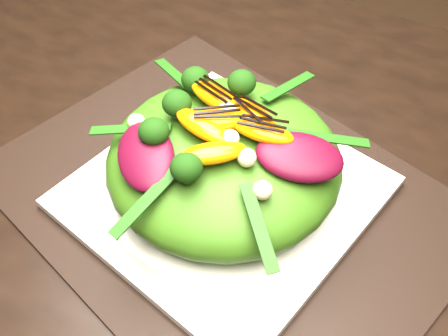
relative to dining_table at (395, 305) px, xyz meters
The scene contains 10 objects.
dining_table is the anchor object (origin of this frame).
placemat 0.20m from the dining_table, behind, with size 0.47×0.35×0.00m, color black.
plate_base 0.20m from the dining_table, behind, with size 0.28×0.28×0.01m, color silver.
salad_bowl 0.20m from the dining_table, behind, with size 0.24×0.24×0.02m, color white.
lettuce_mound 0.21m from the dining_table, behind, with size 0.23×0.23×0.08m, color #356112.
radicchio_leaf 0.17m from the dining_table, 167.39° to the left, with size 0.08×0.05×0.02m, color #3C0615.
orange_segment 0.24m from the dining_table, 164.28° to the left, with size 0.06×0.02×0.02m, color orange.
broccoli_floret 0.30m from the dining_table, 167.65° to the left, with size 0.04×0.04×0.04m, color black.
macadamia_nut 0.22m from the dining_table, behind, with size 0.02×0.02×0.02m, color beige.
balsamic_drizzle 0.25m from the dining_table, 164.28° to the left, with size 0.05×0.00×0.00m, color black.
Camera 1 is at (-0.04, -0.28, 1.19)m, focal length 42.00 mm.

